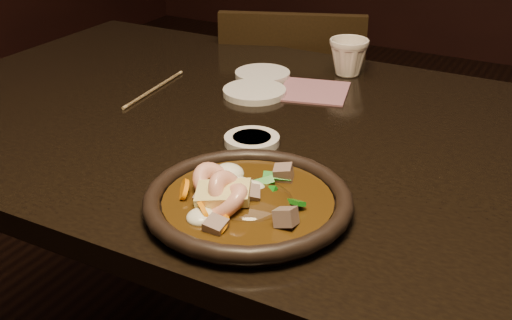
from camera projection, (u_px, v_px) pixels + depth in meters
The scene contains 10 objects.
table at pixel (295, 169), 1.19m from camera, with size 1.60×0.90×0.75m.
chair at pixel (292, 134), 1.86m from camera, with size 0.51×0.51×0.83m.
plate at pixel (248, 202), 0.90m from camera, with size 0.30×0.30×0.03m.
stirfry at pixel (238, 198), 0.89m from camera, with size 0.20×0.20×0.07m.
soy_dish at pixel (252, 140), 1.10m from camera, with size 0.10×0.10×0.01m, color white.
saucer_left at pixel (254, 92), 1.31m from camera, with size 0.13×0.13×0.01m, color white.
saucer_right at pixel (263, 74), 1.41m from camera, with size 0.12×0.12×0.01m, color white.
tea_cup at pixel (348, 56), 1.40m from camera, with size 0.09×0.08×0.09m, color silver.
chopsticks at pixel (154, 89), 1.33m from camera, with size 0.03×0.23×0.01m.
napkin at pixel (314, 91), 1.33m from camera, with size 0.14×0.14×0.00m, color #945B6A.
Camera 1 is at (0.44, -0.96, 1.22)m, focal length 45.00 mm.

